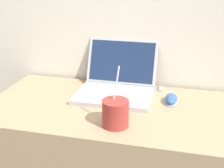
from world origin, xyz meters
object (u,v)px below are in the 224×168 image
computer_mouse (171,99)px  usb_stick (161,89)px  drink_cup (115,113)px  laptop (117,83)px

computer_mouse → usb_stick: 0.16m
computer_mouse → usb_stick: size_ratio=1.75×
drink_cup → usb_stick: drink_cup is taller
laptop → drink_cup: size_ratio=1.48×
drink_cup → computer_mouse: drink_cup is taller
computer_mouse → usb_stick: computer_mouse is taller
drink_cup → computer_mouse: size_ratio=2.24×
drink_cup → computer_mouse: 0.33m
laptop → usb_stick: size_ratio=5.79×
computer_mouse → usb_stick: bearing=112.5°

